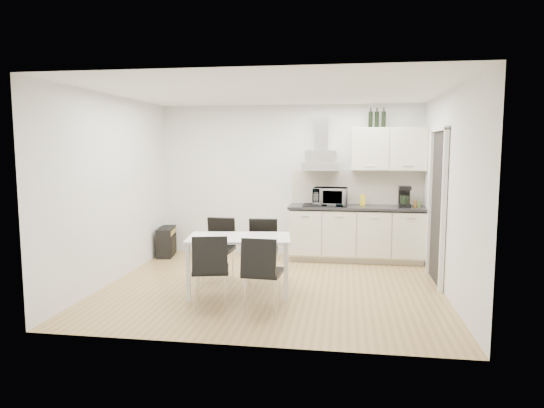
{
  "coord_description": "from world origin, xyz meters",
  "views": [
    {
      "loc": [
        0.95,
        -6.34,
        1.89
      ],
      "look_at": [
        -0.04,
        0.25,
        1.1
      ],
      "focal_mm": 32.0,
      "sensor_mm": 36.0,
      "label": 1
    }
  ],
  "objects_px": {
    "chair_far_left": "(218,250)",
    "guitar_amp": "(166,242)",
    "chair_near_right": "(263,273)",
    "floor_speaker": "(248,247)",
    "chair_near_left": "(211,270)",
    "kitchenette": "(359,211)",
    "chair_far_right": "(262,252)",
    "dining_table": "(239,244)"
  },
  "relations": [
    {
      "from": "kitchenette",
      "to": "chair_near_right",
      "type": "height_order",
      "value": "kitchenette"
    },
    {
      "from": "floor_speaker",
      "to": "chair_far_left",
      "type": "bearing_deg",
      "value": -115.23
    },
    {
      "from": "kitchenette",
      "to": "chair_far_right",
      "type": "bearing_deg",
      "value": -130.55
    },
    {
      "from": "kitchenette",
      "to": "guitar_amp",
      "type": "relative_size",
      "value": 3.98
    },
    {
      "from": "chair_far_right",
      "to": "floor_speaker",
      "type": "height_order",
      "value": "chair_far_right"
    },
    {
      "from": "kitchenette",
      "to": "guitar_amp",
      "type": "bearing_deg",
      "value": -177.32
    },
    {
      "from": "guitar_amp",
      "to": "floor_speaker",
      "type": "bearing_deg",
      "value": 2.16
    },
    {
      "from": "kitchenette",
      "to": "chair_far_right",
      "type": "relative_size",
      "value": 2.86
    },
    {
      "from": "floor_speaker",
      "to": "kitchenette",
      "type": "bearing_deg",
      "value": -27.19
    },
    {
      "from": "guitar_amp",
      "to": "chair_far_right",
      "type": "bearing_deg",
      "value": -47.16
    },
    {
      "from": "chair_near_left",
      "to": "guitar_amp",
      "type": "height_order",
      "value": "chair_near_left"
    },
    {
      "from": "dining_table",
      "to": "chair_far_left",
      "type": "xyz_separation_m",
      "value": [
        -0.43,
        0.56,
        -0.22
      ]
    },
    {
      "from": "chair_far_left",
      "to": "chair_near_left",
      "type": "distance_m",
      "value": 1.13
    },
    {
      "from": "guitar_amp",
      "to": "dining_table",
      "type": "bearing_deg",
      "value": -59.45
    },
    {
      "from": "chair_far_left",
      "to": "chair_near_right",
      "type": "relative_size",
      "value": 1.0
    },
    {
      "from": "kitchenette",
      "to": "chair_near_left",
      "type": "relative_size",
      "value": 2.86
    },
    {
      "from": "dining_table",
      "to": "chair_near_left",
      "type": "bearing_deg",
      "value": -120.02
    },
    {
      "from": "chair_far_right",
      "to": "chair_near_left",
      "type": "bearing_deg",
      "value": 63.65
    },
    {
      "from": "kitchenette",
      "to": "chair_far_left",
      "type": "height_order",
      "value": "kitchenette"
    },
    {
      "from": "kitchenette",
      "to": "chair_near_right",
      "type": "bearing_deg",
      "value": -113.1
    },
    {
      "from": "dining_table",
      "to": "guitar_amp",
      "type": "bearing_deg",
      "value": 123.69
    },
    {
      "from": "kitchenette",
      "to": "chair_near_left",
      "type": "xyz_separation_m",
      "value": [
        -1.78,
        -2.67,
        -0.39
      ]
    },
    {
      "from": "guitar_amp",
      "to": "chair_near_left",
      "type": "bearing_deg",
      "value": -69.79
    },
    {
      "from": "chair_near_left",
      "to": "floor_speaker",
      "type": "bearing_deg",
      "value": 78.59
    },
    {
      "from": "kitchenette",
      "to": "guitar_amp",
      "type": "distance_m",
      "value": 3.35
    },
    {
      "from": "chair_far_left",
      "to": "floor_speaker",
      "type": "bearing_deg",
      "value": -90.91
    },
    {
      "from": "chair_far_left",
      "to": "guitar_amp",
      "type": "height_order",
      "value": "chair_far_left"
    },
    {
      "from": "dining_table",
      "to": "kitchenette",
      "type": "bearing_deg",
      "value": 46.13
    },
    {
      "from": "kitchenette",
      "to": "floor_speaker",
      "type": "height_order",
      "value": "kitchenette"
    },
    {
      "from": "chair_near_right",
      "to": "guitar_amp",
      "type": "distance_m",
      "value": 3.34
    },
    {
      "from": "kitchenette",
      "to": "chair_near_left",
      "type": "distance_m",
      "value": 3.24
    },
    {
      "from": "chair_near_left",
      "to": "guitar_amp",
      "type": "bearing_deg",
      "value": 107.19
    },
    {
      "from": "chair_far_right",
      "to": "chair_near_left",
      "type": "relative_size",
      "value": 1.0
    },
    {
      "from": "kitchenette",
      "to": "floor_speaker",
      "type": "bearing_deg",
      "value": 175.03
    },
    {
      "from": "chair_far_left",
      "to": "chair_near_left",
      "type": "bearing_deg",
      "value": 102.79
    },
    {
      "from": "chair_far_left",
      "to": "chair_near_left",
      "type": "xyz_separation_m",
      "value": [
        0.21,
        -1.11,
        0.0
      ]
    },
    {
      "from": "floor_speaker",
      "to": "guitar_amp",
      "type": "bearing_deg",
      "value": 170.7
    },
    {
      "from": "chair_near_right",
      "to": "floor_speaker",
      "type": "bearing_deg",
      "value": 107.99
    },
    {
      "from": "chair_near_right",
      "to": "chair_far_left",
      "type": "bearing_deg",
      "value": 129.62
    },
    {
      "from": "chair_near_right",
      "to": "floor_speaker",
      "type": "relative_size",
      "value": 3.21
    },
    {
      "from": "kitchenette",
      "to": "dining_table",
      "type": "xyz_separation_m",
      "value": [
        -1.56,
        -2.13,
        -0.17
      ]
    },
    {
      "from": "chair_near_left",
      "to": "kitchenette",
      "type": "bearing_deg",
      "value": 42.48
    }
  ]
}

